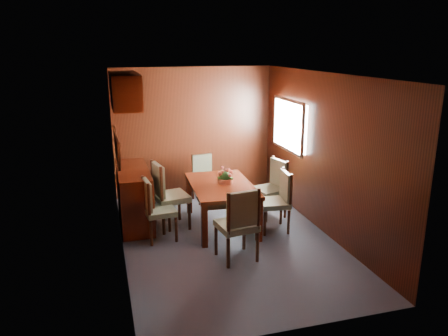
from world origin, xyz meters
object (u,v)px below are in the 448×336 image
object	(u,v)px
chair_head	(239,221)
sideboard	(134,196)
dining_table	(221,190)
chair_left_near	(155,206)
flower_centerpiece	(225,175)
chair_right_near	(278,197)

from	to	relation	value
chair_head	sideboard	bearing A→B (deg)	117.80
sideboard	dining_table	xyz separation A→B (m)	(1.30, -0.50, 0.15)
sideboard	chair_head	world-z (taller)	chair_head
dining_table	chair_left_near	xyz separation A→B (m)	(-1.06, -0.22, -0.08)
dining_table	flower_centerpiece	size ratio (longest dim) A/B	5.86
chair_head	flower_centerpiece	distance (m)	1.27
chair_right_near	flower_centerpiece	distance (m)	0.89
sideboard	chair_right_near	world-z (taller)	chair_right_near
chair_right_near	chair_head	size ratio (longest dim) A/B	0.93
sideboard	chair_head	bearing A→B (deg)	-54.47
dining_table	flower_centerpiece	distance (m)	0.24
chair_right_near	chair_head	world-z (taller)	chair_head
sideboard	chair_left_near	distance (m)	0.77
chair_left_near	chair_right_near	size ratio (longest dim) A/B	0.99
chair_head	flower_centerpiece	xyz separation A→B (m)	(0.17, 1.23, 0.25)
dining_table	chair_head	bearing A→B (deg)	-91.88
chair_head	chair_left_near	bearing A→B (deg)	127.26
dining_table	chair_right_near	distance (m)	0.89
chair_left_near	chair_head	bearing A→B (deg)	39.31
dining_table	flower_centerpiece	xyz separation A→B (m)	(0.08, 0.03, 0.22)
chair_right_near	flower_centerpiece	bearing A→B (deg)	66.16
sideboard	flower_centerpiece	world-z (taller)	flower_centerpiece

